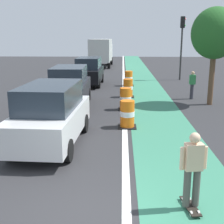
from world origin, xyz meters
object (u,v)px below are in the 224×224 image
pedestrian_crossing (192,84)px  street_tree_sidewalk (215,34)px  delivery_truck_down_block (101,51)px  traffic_barrel_mid (126,99)px  skateboarder_on_lane (193,169)px  traffic_light_corner (182,37)px  parked_suv_nearest (51,114)px  parked_suv_third (89,71)px  traffic_barrel_far (129,79)px  parked_suv_second (70,86)px  traffic_barrel_back (128,88)px  traffic_barrel_front (127,114)px

pedestrian_crossing → street_tree_sidewalk: 3.24m
delivery_truck_down_block → traffic_barrel_mid: bearing=-83.1°
traffic_barrel_mid → delivery_truck_down_block: (-2.69, 22.11, 1.31)m
skateboarder_on_lane → traffic_light_corner: 20.25m
traffic_light_corner → parked_suv_nearest: bearing=-114.2°
parked_suv_third → street_tree_sidewalk: 10.02m
skateboarder_on_lane → parked_suv_third: 17.21m
parked_suv_nearest → traffic_light_corner: 17.65m
skateboarder_on_lane → traffic_barrel_far: (-1.00, 16.45, -0.38)m
parked_suv_second → traffic_barrel_back: (3.08, 2.36, -0.50)m
parked_suv_third → traffic_barrel_front: bearing=-76.0°
parked_suv_nearest → traffic_barrel_mid: (2.51, 5.07, -0.50)m
skateboarder_on_lane → parked_suv_second: 10.66m
traffic_barrel_mid → traffic_barrel_back: 3.24m
street_tree_sidewalk → traffic_light_corner: bearing=89.1°
parked_suv_second → parked_suv_nearest: bearing=-86.2°
traffic_barrel_far → delivery_truck_down_block: bearing=101.5°
traffic_barrel_mid → skateboarder_on_lane: bearing=-81.8°
parked_suv_nearest → parked_suv_third: size_ratio=1.01×
traffic_light_corner → parked_suv_third: bearing=-157.3°
parked_suv_nearest → traffic_barrel_mid: bearing=63.6°
traffic_barrel_mid → parked_suv_third: bearing=108.7°
parked_suv_second → pedestrian_crossing: parked_suv_second is taller
parked_suv_nearest → traffic_barrel_back: size_ratio=4.29×
parked_suv_third → traffic_barrel_back: 5.41m
pedestrian_crossing → parked_suv_nearest: bearing=-129.0°
street_tree_sidewalk → pedestrian_crossing: bearing=113.5°
parked_suv_nearest → parked_suv_third: 12.89m
street_tree_sidewalk → traffic_barrel_front: bearing=-135.8°
traffic_light_corner → pedestrian_crossing: size_ratio=3.17×
street_tree_sidewalk → skateboarder_on_lane: bearing=-107.4°
delivery_truck_down_block → traffic_barrel_front: bearing=-83.8°
traffic_barrel_far → parked_suv_second: bearing=-115.7°
parked_suv_third → parked_suv_second: bearing=-92.1°
parked_suv_third → pedestrian_crossing: bearing=-37.6°
street_tree_sidewalk → parked_suv_nearest: bearing=-137.7°
traffic_barrel_back → traffic_light_corner: 9.34m
parked_suv_second → skateboarder_on_lane: bearing=-66.8°
parked_suv_third → street_tree_sidewalk: (7.16, -6.50, 2.63)m
skateboarder_on_lane → traffic_barrel_front: 6.05m
traffic_barrel_far → street_tree_sidewalk: (4.22, -6.19, 3.14)m
traffic_barrel_back → traffic_light_corner: (4.48, 7.64, 2.97)m
parked_suv_nearest → traffic_barrel_mid: size_ratio=4.29×
skateboarder_on_lane → traffic_barrel_back: size_ratio=1.55×
traffic_barrel_back → pedestrian_crossing: bearing=-6.6°
pedestrian_crossing → traffic_barrel_mid: bearing=-144.0°
traffic_barrel_mid → pedestrian_crossing: bearing=36.0°
parked_suv_nearest → parked_suv_third: same height
traffic_barrel_back → street_tree_sidewalk: size_ratio=0.22×
skateboarder_on_lane → parked_suv_nearest: (-3.80, 3.86, 0.12)m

